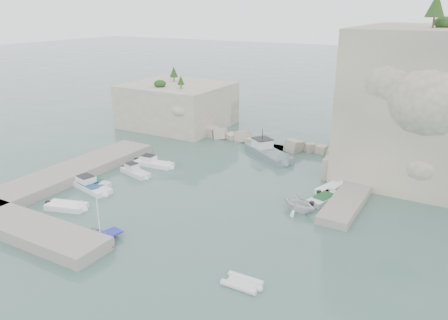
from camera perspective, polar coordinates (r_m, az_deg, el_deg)
The scene contains 21 objects.
ground at distance 44.86m, azimuth -3.86°, elevation -5.83°, with size 400.00×400.00×0.00m, color #44675F.
cliff_terrace at distance 55.43m, azimuth 18.14°, elevation -0.37°, with size 8.00×10.00×2.50m, color beige.
outcrop_west at distance 74.21m, azimuth -6.09°, elevation 7.16°, with size 16.00×14.00×7.00m, color beige.
quay_west at distance 54.69m, azimuth -19.47°, elevation -1.57°, with size 5.00×24.00×1.10m, color #9E9689.
quay_south at distance 43.19m, azimuth -24.75°, elevation -7.94°, with size 18.00×4.00×1.10m, color #9E9689.
ledge_east at distance 48.30m, azimuth 16.51°, elevation -4.21°, with size 3.00×16.00×0.80m, color #9E9689.
breakwater at distance 63.19m, azimuth 6.49°, elevation 2.35°, with size 28.00×3.00×1.40m, color beige.
motorboat_a at distance 56.09m, azimuth -9.14°, elevation -0.75°, with size 5.66×1.68×1.40m, color white, non-canonical shape.
motorboat_b at distance 53.54m, azimuth -11.48°, elevation -1.89°, with size 4.70×1.54×1.40m, color silver, non-canonical shape.
motorboat_c at distance 51.67m, azimuth -16.57°, elevation -3.13°, with size 4.61×1.68×0.70m, color silver, non-canonical shape.
motorboat_d at distance 50.67m, azimuth -17.00°, elevation -3.62°, with size 6.47×1.92×1.40m, color white, non-canonical shape.
motorboat_e at distance 46.61m, azimuth -19.85°, elevation -6.01°, with size 4.34×1.78×0.70m, color white, non-canonical shape.
rowboat at distance 39.54m, azimuth -15.76°, elevation -10.27°, with size 2.96×4.15×0.86m, color silver.
inflatable_dinghy at distance 32.96m, azimuth 2.39°, elevation -15.99°, with size 3.05×1.48×0.44m, color silver, non-canonical shape.
tender_east_a at distance 44.03m, azimuth 9.71°, elevation -6.59°, with size 3.18×3.69×1.94m, color white.
tender_east_b at distance 46.71m, azimuth 12.89°, elevation -5.24°, with size 4.65×1.58×0.70m, color silver, non-canonical shape.
tender_east_c at distance 49.44m, azimuth 13.70°, elevation -3.89°, with size 4.61×1.49×0.70m, color white, non-canonical shape.
tender_east_d at distance 52.41m, azimuth 15.05°, elevation -2.66°, with size 1.51×4.02×1.55m, color white.
work_boat at distance 59.16m, azimuth 5.80°, elevation 0.47°, with size 9.22×2.72×2.20m, color slate, non-canonical shape.
rowboat_mast at distance 38.38m, azimuth -16.10°, elevation -6.97°, with size 0.10×0.10×4.20m, color white.
vegetation at distance 58.19m, azimuth 26.20°, elevation 16.38°, with size 53.48×13.88×13.40m.
Camera 1 is at (22.85, -33.55, 19.07)m, focal length 35.00 mm.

